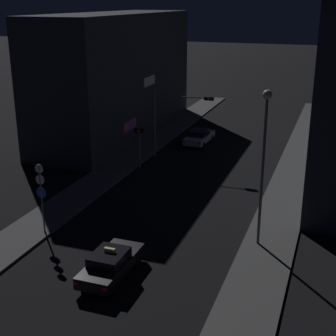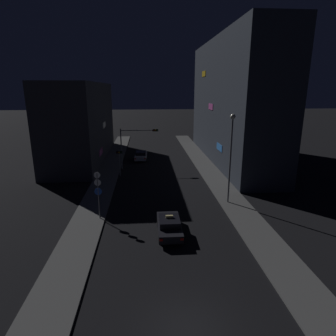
# 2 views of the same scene
# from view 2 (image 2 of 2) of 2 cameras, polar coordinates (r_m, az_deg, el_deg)

# --- Properties ---
(ground_plane) EXTENTS (300.00, 300.00, 0.00)m
(ground_plane) POSITION_cam_2_polar(r_m,az_deg,el_deg) (15.64, 3.79, -29.70)
(ground_plane) COLOR black
(sidewalk_left) EXTENTS (2.94, 59.18, 0.14)m
(sidewalk_left) POSITION_cam_2_polar(r_m,az_deg,el_deg) (40.35, -11.72, -0.63)
(sidewalk_left) COLOR #4C4C4C
(sidewalk_left) RESTS_ON ground_plane
(sidewalk_right) EXTENTS (2.94, 59.18, 0.14)m
(sidewalk_right) POSITION_cam_2_polar(r_m,az_deg,el_deg) (40.95, 7.92, -0.21)
(sidewalk_right) COLOR #4C4C4C
(sidewalk_right) RESTS_ON ground_plane
(building_facade_left) EXTENTS (6.89, 25.26, 12.00)m
(building_facade_left) POSITION_cam_2_polar(r_m,az_deg,el_deg) (48.03, -16.78, 8.83)
(building_facade_left) COLOR #333338
(building_facade_left) RESTS_ON ground_plane
(building_facade_right) EXTENTS (6.32, 31.23, 18.31)m
(building_facade_right) POSITION_cam_2_polar(r_m,az_deg,el_deg) (46.26, 12.50, 12.80)
(building_facade_right) COLOR #282D38
(building_facade_right) RESTS_ON ground_plane
(taxi) EXTENTS (1.84, 4.46, 1.62)m
(taxi) POSITION_cam_2_polar(r_m,az_deg,el_deg) (22.85, 0.25, -11.41)
(taxi) COLOR black
(taxi) RESTS_ON ground_plane
(far_car) EXTENTS (2.00, 4.53, 1.42)m
(far_car) POSITION_cam_2_polar(r_m,az_deg,el_deg) (46.14, -5.43, 2.52)
(far_car) COLOR #B7B7BC
(far_car) RESTS_ON ground_plane
(traffic_light_overhead) EXTENTS (5.31, 0.42, 5.75)m
(traffic_light_overhead) POSITION_cam_2_polar(r_m,az_deg,el_deg) (40.49, -6.57, 5.62)
(traffic_light_overhead) COLOR slate
(traffic_light_overhead) RESTS_ON ground_plane
(traffic_light_left_kerb) EXTENTS (0.80, 0.42, 3.44)m
(traffic_light_left_kerb) POSITION_cam_2_polar(r_m,az_deg,el_deg) (37.56, -9.69, 2.09)
(traffic_light_left_kerb) COLOR slate
(traffic_light_left_kerb) RESTS_ON ground_plane
(sign_pole_left) EXTENTS (0.64, 0.10, 4.22)m
(sign_pole_left) POSITION_cam_2_polar(r_m,az_deg,el_deg) (25.18, -13.79, -4.50)
(sign_pole_left) COLOR slate
(sign_pole_left) RESTS_ON sidewalk_left
(street_lamp_near_block) EXTENTS (0.50, 0.50, 8.74)m
(street_lamp_near_block) POSITION_cam_2_polar(r_m,az_deg,el_deg) (27.82, 12.50, 4.38)
(street_lamp_near_block) COLOR slate
(street_lamp_near_block) RESTS_ON sidewalk_right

